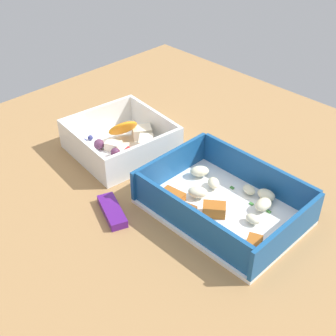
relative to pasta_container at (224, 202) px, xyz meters
The scene contains 5 objects.
table_surface 12.98cm from the pasta_container, ahead, with size 80.00×80.00×2.00cm, color #9E7547.
pasta_container is the anchor object (origin of this frame).
fruit_bowl 22.06cm from the pasta_container, ahead, with size 16.65×16.62×5.45cm.
candy_bar 15.88cm from the pasta_container, 48.23° to the left, with size 7.00×2.40×1.20cm, color #51197A.
paper_cup_liner 32.70cm from the pasta_container, ahead, with size 3.46×3.46×1.74cm, color white.
Camera 1 is at (-42.32, 39.77, 45.46)cm, focal length 48.63 mm.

